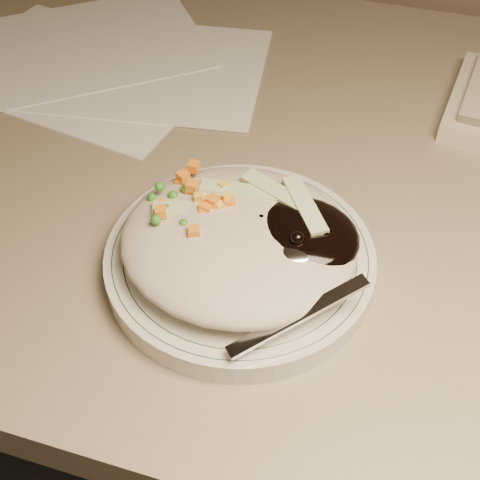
% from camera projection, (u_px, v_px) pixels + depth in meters
% --- Properties ---
extents(desk, '(1.40, 0.70, 0.74)m').
position_uv_depth(desk, '(356.00, 301.00, 0.80)').
color(desk, gray).
rests_on(desk, ground).
extents(plate, '(0.23, 0.23, 0.02)m').
position_uv_depth(plate, '(240.00, 261.00, 0.56)').
color(plate, silver).
rests_on(plate, desk).
extents(plate_rim, '(0.21, 0.21, 0.00)m').
position_uv_depth(plate_rim, '(240.00, 253.00, 0.55)').
color(plate_rim, '#144723').
rests_on(plate_rim, plate).
extents(meal, '(0.21, 0.19, 0.05)m').
position_uv_depth(meal, '(245.00, 237.00, 0.54)').
color(meal, '#B7AC94').
rests_on(meal, plate).
extents(papers, '(0.43, 0.35, 0.00)m').
position_uv_depth(papers, '(98.00, 61.00, 0.79)').
color(papers, white).
rests_on(papers, desk).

